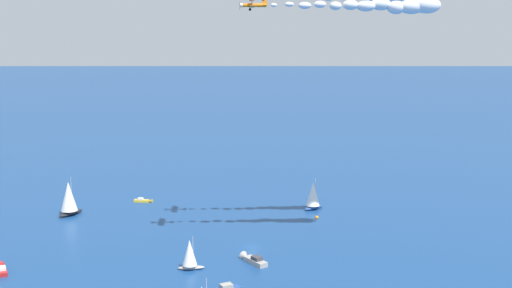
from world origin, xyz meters
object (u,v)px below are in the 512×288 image
at_px(motorboat_inshore, 2,269).
at_px(motorboat_offshore, 144,201).
at_px(motorboat_ahead, 253,260).
at_px(sailboat_trailing, 69,198).
at_px(sailboat_far_stbd, 313,195).
at_px(marker_buoy, 317,217).
at_px(sailboat_outer_ring_a, 190,254).
at_px(biplane_lead, 252,5).

relative_size(motorboat_inshore, motorboat_offshore, 1.33).
bearing_deg(motorboat_ahead, motorboat_inshore, 66.12).
xyz_separation_m(motorboat_inshore, motorboat_ahead, (-24.82, -56.06, 0.12)).
bearing_deg(motorboat_inshore, motorboat_offshore, -49.91).
height_order(sailboat_trailing, motorboat_ahead, sailboat_trailing).
bearing_deg(sailboat_far_stbd, motorboat_ahead, 128.90).
bearing_deg(sailboat_trailing, marker_buoy, -122.77).
height_order(motorboat_inshore, motorboat_offshore, motorboat_inshore).
distance_m(motorboat_inshore, marker_buoy, 92.81).
relative_size(motorboat_offshore, sailboat_outer_ring_a, 0.71).
height_order(sailboat_outer_ring_a, marker_buoy, sailboat_outer_ring_a).
distance_m(sailboat_far_stbd, sailboat_outer_ring_a, 65.28).
bearing_deg(sailboat_trailing, sailboat_outer_ring_a, -168.51).
bearing_deg(sailboat_outer_ring_a, sailboat_trailing, 11.49).
bearing_deg(motorboat_offshore, motorboat_ahead, -178.07).
relative_size(motorboat_offshore, marker_buoy, 2.85).
bearing_deg(marker_buoy, motorboat_ahead, 123.42).
bearing_deg(sailboat_trailing, motorboat_ahead, -156.69).
bearing_deg(marker_buoy, motorboat_inshore, 89.65).
relative_size(motorboat_inshore, sailboat_outer_ring_a, 0.94).
bearing_deg(motorboat_inshore, biplane_lead, -108.55).
relative_size(motorboat_offshore, biplane_lead, 0.85).
bearing_deg(motorboat_offshore, biplane_lead, -175.44).
distance_m(sailboat_outer_ring_a, biplane_lead, 62.98).
bearing_deg(motorboat_inshore, motorboat_ahead, -113.88).
distance_m(motorboat_inshore, motorboat_ahead, 61.31).
xyz_separation_m(motorboat_inshore, sailboat_trailing, (41.47, -27.50, 4.97)).
relative_size(motorboat_inshore, sailboat_trailing, 0.65).
bearing_deg(sailboat_far_stbd, biplane_lead, 126.33).
xyz_separation_m(sailboat_far_stbd, marker_buoy, (-9.59, 5.19, -4.28)).
bearing_deg(biplane_lead, sailboat_trailing, 27.14).
xyz_separation_m(marker_buoy, biplane_lead, (-19.18, 33.93, 63.63)).
xyz_separation_m(sailboat_outer_ring_a, marker_buoy, (20.92, -52.51, -3.48)).
distance_m(sailboat_far_stbd, biplane_lead, 76.68).
bearing_deg(motorboat_ahead, sailboat_trailing, 23.31).
bearing_deg(motorboat_ahead, sailboat_outer_ring_a, 78.07).
bearing_deg(motorboat_offshore, sailboat_outer_ring_a, 168.64).
distance_m(motorboat_ahead, marker_buoy, 44.03).
height_order(sailboat_outer_ring_a, biplane_lead, biplane_lead).
distance_m(motorboat_ahead, biplane_lead, 63.56).
bearing_deg(marker_buoy, sailboat_trailing, 57.23).
distance_m(sailboat_far_stbd, motorboat_inshore, 98.50).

